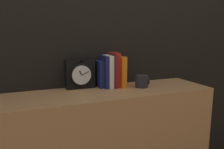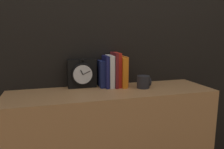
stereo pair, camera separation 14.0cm
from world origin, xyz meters
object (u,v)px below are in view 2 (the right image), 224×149
at_px(book_slot1_navy, 106,72).
at_px(book_slot4_red, 117,70).
at_px(book_slot0_navy, 101,74).
at_px(mug, 144,82).
at_px(book_slot6_orange, 125,71).
at_px(clock, 82,74).
at_px(book_slot2_white, 110,71).
at_px(book_slot3_maroon, 114,70).
at_px(book_slot5_orange, 122,72).

xyz_separation_m(book_slot1_navy, book_slot4_red, (0.08, 0.00, 0.01)).
distance_m(book_slot0_navy, mug, 0.30).
bearing_deg(book_slot4_red, book_slot6_orange, 4.28).
bearing_deg(clock, book_slot6_orange, -5.19).
bearing_deg(book_slot4_red, book_slot0_navy, 173.31).
distance_m(book_slot4_red, mug, 0.20).
xyz_separation_m(book_slot2_white, book_slot3_maroon, (0.03, -0.01, 0.01)).
bearing_deg(clock, book_slot0_navy, -7.94).
relative_size(book_slot1_navy, book_slot6_orange, 1.04).
distance_m(book_slot6_orange, mug, 0.16).
height_order(book_slot2_white, book_slot5_orange, book_slot2_white).
bearing_deg(book_slot0_navy, book_slot1_navy, -26.32).
distance_m(clock, book_slot4_red, 0.25).
bearing_deg(book_slot6_orange, book_slot4_red, -175.72).
bearing_deg(book_slot0_navy, mug, -23.10).
height_order(book_slot5_orange, mug, book_slot5_orange).
height_order(book_slot1_navy, book_slot6_orange, book_slot1_navy).
xyz_separation_m(book_slot0_navy, book_slot2_white, (0.06, -0.01, 0.02)).
bearing_deg(book_slot5_orange, book_slot2_white, 173.01).
relative_size(clock, book_slot0_navy, 1.10).
bearing_deg(book_slot6_orange, mug, -46.41).
height_order(clock, book_slot5_orange, book_slot5_orange).
bearing_deg(book_slot6_orange, clock, 174.81).
distance_m(book_slot1_navy, mug, 0.27).
relative_size(book_slot4_red, mug, 2.57).
xyz_separation_m(book_slot0_navy, book_slot6_orange, (0.17, -0.01, 0.01)).
bearing_deg(book_slot1_navy, mug, -22.72).
height_order(book_slot3_maroon, mug, book_slot3_maroon).
bearing_deg(mug, book_slot2_white, 154.34).
bearing_deg(mug, book_slot6_orange, 133.59).
bearing_deg(book_slot6_orange, book_slot2_white, -177.49).
distance_m(book_slot1_navy, book_slot6_orange, 0.14).
height_order(book_slot3_maroon, book_slot5_orange, book_slot3_maroon).
bearing_deg(book_slot1_navy, book_slot6_orange, 1.87).
xyz_separation_m(book_slot2_white, book_slot4_red, (0.05, 0.00, 0.01)).
bearing_deg(mug, book_slot0_navy, 156.90).
xyz_separation_m(book_slot0_navy, book_slot5_orange, (0.14, -0.02, 0.01)).
relative_size(book_slot2_white, book_slot4_red, 0.93).
height_order(clock, book_slot0_navy, clock).
distance_m(book_slot0_navy, book_slot1_navy, 0.03).
relative_size(book_slot3_maroon, mug, 2.59).
bearing_deg(clock, book_slot4_red, -7.37).
bearing_deg(mug, book_slot3_maroon, 152.13).
xyz_separation_m(book_slot4_red, book_slot6_orange, (0.06, 0.00, -0.01)).
xyz_separation_m(book_slot2_white, book_slot6_orange, (0.11, 0.00, -0.01)).
bearing_deg(book_slot0_navy, book_slot3_maroon, -12.14).
distance_m(book_slot3_maroon, mug, 0.22).
relative_size(book_slot0_navy, book_slot5_orange, 0.89).
height_order(clock, book_slot4_red, book_slot4_red).
height_order(book_slot4_red, book_slot6_orange, book_slot4_red).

